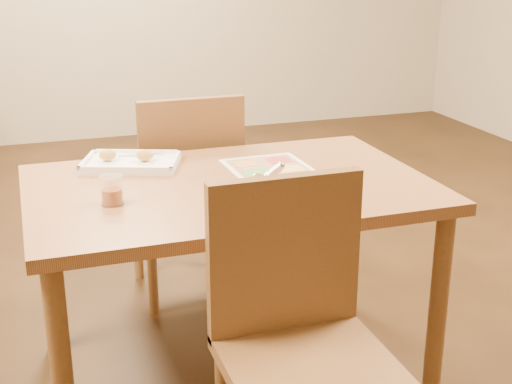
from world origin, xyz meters
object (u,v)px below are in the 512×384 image
object	(u,v)px
glass_tumbler	(112,192)
menu	(274,171)
dining_table	(230,207)
chair_near	(297,309)
plate	(256,206)
pizza_cutter	(265,179)
pizza	(258,201)
chair_far	(188,174)
appetizer_tray	(130,162)

from	to	relation	value
glass_tumbler	menu	size ratio (longest dim) A/B	0.23
dining_table	chair_near	world-z (taller)	chair_near
plate	menu	size ratio (longest dim) A/B	0.65
pizza_cutter	glass_tumbler	size ratio (longest dim) A/B	1.51
dining_table	plate	xyz separation A→B (m)	(0.01, -0.25, 0.09)
pizza_cutter	glass_tumbler	distance (m)	0.46
dining_table	pizza_cutter	size ratio (longest dim) A/B	9.80
pizza	menu	bearing A→B (deg)	62.49
plate	pizza	world-z (taller)	pizza
chair_far	plate	distance (m)	0.87
dining_table	pizza	distance (m)	0.28
plate	pizza	size ratio (longest dim) A/B	1.10
pizza	appetizer_tray	world-z (taller)	appetizer_tray
pizza	chair_near	bearing A→B (deg)	-91.80
pizza	menu	world-z (taller)	pizza
chair_near	menu	world-z (taller)	chair_near
chair_near	appetizer_tray	size ratio (longest dim) A/B	1.24
appetizer_tray	pizza	bearing A→B (deg)	-62.32
glass_tumbler	chair_far	bearing A→B (deg)	60.31
chair_far	menu	world-z (taller)	chair_far
glass_tumbler	pizza_cutter	bearing A→B (deg)	-17.97
dining_table	appetizer_tray	distance (m)	0.41
chair_far	menu	xyz separation A→B (m)	(0.18, -0.53, 0.16)
chair_near	glass_tumbler	world-z (taller)	chair_near
chair_near	menu	xyz separation A→B (m)	(0.18, 0.67, 0.16)
appetizer_tray	glass_tumbler	distance (m)	0.39
dining_table	pizza	world-z (taller)	pizza
menu	glass_tumbler	bearing A→B (deg)	-165.46
chair_far	glass_tumbler	size ratio (longest dim) A/B	5.34
plate	pizza	distance (m)	0.02
chair_far	menu	bearing A→B (deg)	108.55
chair_far	pizza	size ratio (longest dim) A/B	2.05
plate	appetizer_tray	xyz separation A→B (m)	(-0.28, 0.54, 0.01)
chair_near	glass_tumbler	distance (m)	0.68
pizza	appetizer_tray	xyz separation A→B (m)	(-0.29, 0.55, -0.01)
chair_far	appetizer_tray	xyz separation A→B (m)	(-0.28, -0.31, 0.17)
chair_far	pizza_cutter	bearing A→B (deg)	93.20
pizza	appetizer_tray	size ratio (longest dim) A/B	0.60
chair_near	chair_far	xyz separation A→B (m)	(-0.00, 1.20, 0.00)
plate	chair_near	bearing A→B (deg)	-91.26
chair_near	dining_table	bearing A→B (deg)	90.00
dining_table	glass_tumbler	distance (m)	0.42
dining_table	appetizer_tray	bearing A→B (deg)	133.64
chair_near	pizza	xyz separation A→B (m)	(0.01, 0.34, 0.18)
glass_tumbler	dining_table	bearing A→B (deg)	11.71
chair_near	chair_far	size ratio (longest dim) A/B	1.00
chair_near	appetizer_tray	xyz separation A→B (m)	(-0.28, 0.89, 0.17)
chair_far	appetizer_tray	size ratio (longest dim) A/B	1.24
chair_near	menu	distance (m)	0.71
pizza	glass_tumbler	world-z (taller)	glass_tumbler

